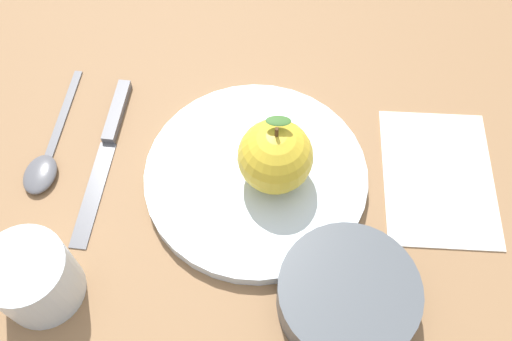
# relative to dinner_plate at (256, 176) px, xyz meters

# --- Properties ---
(ground_plane) EXTENTS (2.40, 2.40, 0.00)m
(ground_plane) POSITION_rel_dinner_plate_xyz_m (0.01, 0.02, -0.01)
(ground_plane) COLOR olive
(dinner_plate) EXTENTS (0.23, 0.23, 0.02)m
(dinner_plate) POSITION_rel_dinner_plate_xyz_m (0.00, 0.00, 0.00)
(dinner_plate) COLOR silver
(dinner_plate) RESTS_ON ground_plane
(apple) EXTENTS (0.08, 0.08, 0.09)m
(apple) POSITION_rel_dinner_plate_xyz_m (-0.00, -0.02, 0.04)
(apple) COLOR gold
(apple) RESTS_ON dinner_plate
(side_bowl) EXTENTS (0.13, 0.13, 0.04)m
(side_bowl) POSITION_rel_dinner_plate_xyz_m (-0.12, -0.10, 0.01)
(side_bowl) COLOR #4C5156
(side_bowl) RESTS_ON ground_plane
(cup) EXTENTS (0.08, 0.08, 0.07)m
(cup) POSITION_rel_dinner_plate_xyz_m (-0.15, 0.18, 0.03)
(cup) COLOR silver
(cup) RESTS_ON ground_plane
(knife) EXTENTS (0.21, 0.03, 0.01)m
(knife) POSITION_rel_dinner_plate_xyz_m (0.02, 0.17, -0.01)
(knife) COLOR #59595E
(knife) RESTS_ON ground_plane
(spoon) EXTENTS (0.17, 0.04, 0.01)m
(spoon) POSITION_rel_dinner_plate_xyz_m (-0.02, 0.23, -0.00)
(spoon) COLOR #59595E
(spoon) RESTS_ON ground_plane
(linen_napkin) EXTENTS (0.18, 0.13, 0.00)m
(linen_napkin) POSITION_rel_dinner_plate_xyz_m (0.04, -0.19, -0.01)
(linen_napkin) COLOR silver
(linen_napkin) RESTS_ON ground_plane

